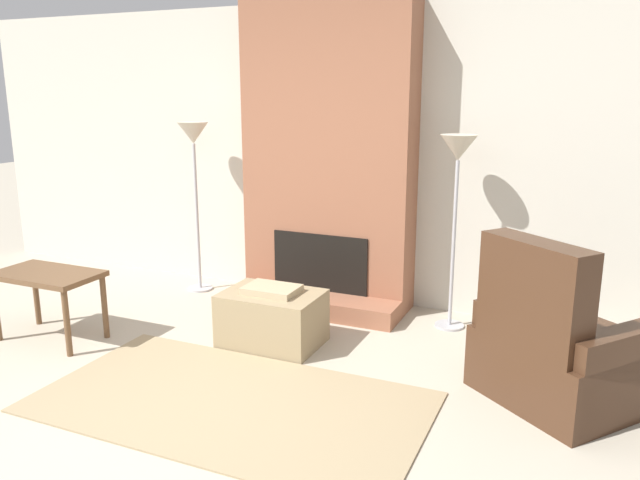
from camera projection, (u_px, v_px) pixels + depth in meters
name	position (u px, v px, depth m)	size (l,w,h in m)	color
ground_plane	(144.00, 442.00, 3.39)	(24.00, 24.00, 0.00)	#B2A893
wall_back	(338.00, 155.00, 5.54)	(7.97, 0.06, 2.60)	beige
fireplace	(327.00, 166.00, 5.35)	(1.50, 0.68, 2.60)	#935B42
ottoman	(272.00, 317.00, 4.66)	(0.72, 0.51, 0.45)	#998460
armchair	(558.00, 354.00, 3.79)	(1.22, 1.22, 1.04)	#422819
side_table	(48.00, 282.00, 4.69)	(0.79, 0.46, 0.53)	brown
floor_lamp_left	(194.00, 148.00, 5.67)	(0.28, 0.28, 1.58)	#ADADB2
floor_lamp_right	(458.00, 165.00, 4.74)	(0.28, 0.28, 1.54)	#ADADB2
area_rug	(231.00, 402.00, 3.82)	(2.39, 1.30, 0.01)	#9E8966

